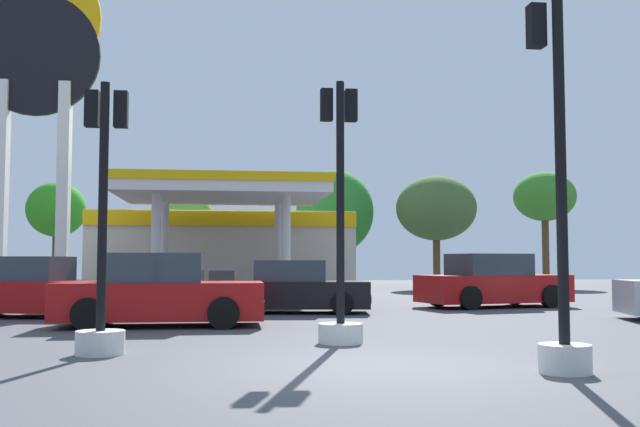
# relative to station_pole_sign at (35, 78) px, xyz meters

# --- Properties ---
(ground_plane) EXTENTS (90.00, 90.00, 0.00)m
(ground_plane) POSITION_rel_station_pole_sign_xyz_m (8.74, -17.00, -7.92)
(ground_plane) COLOR #47474C
(ground_plane) RESTS_ON ground
(gas_station) EXTENTS (10.98, 12.90, 4.32)m
(gas_station) POSITION_rel_station_pole_sign_xyz_m (6.64, 5.66, -5.95)
(gas_station) COLOR beige
(gas_station) RESTS_ON ground
(station_pole_sign) EXTENTS (4.47, 0.56, 12.38)m
(station_pole_sign) POSITION_rel_station_pole_sign_xyz_m (0.00, 0.00, 0.00)
(station_pole_sign) COLOR white
(station_pole_sign) RESTS_ON ground
(car_2) EXTENTS (4.56, 2.69, 1.53)m
(car_2) POSITION_rel_station_pole_sign_xyz_m (1.85, -7.28, -7.23)
(car_2) COLOR black
(car_2) RESTS_ON ground
(car_3) EXTENTS (4.45, 2.07, 1.59)m
(car_3) POSITION_rel_station_pole_sign_xyz_m (5.37, -10.36, -7.21)
(car_3) COLOR black
(car_3) RESTS_ON ground
(car_4) EXTENTS (4.90, 2.90, 1.64)m
(car_4) POSITION_rel_station_pole_sign_xyz_m (14.97, -4.89, -7.18)
(car_4) COLOR black
(car_4) RESTS_ON ground
(car_5) EXTENTS (4.19, 2.21, 1.44)m
(car_5) POSITION_rel_station_pole_sign_xyz_m (8.68, -6.62, -7.27)
(car_5) COLOR black
(car_5) RESTS_ON ground
(traffic_signal_0) EXTENTS (0.77, 0.77, 4.56)m
(traffic_signal_0) POSITION_rel_station_pole_sign_xyz_m (8.76, -14.09, -6.44)
(traffic_signal_0) COLOR silver
(traffic_signal_0) RESTS_ON ground
(traffic_signal_1) EXTENTS (0.66, 0.69, 4.88)m
(traffic_signal_1) POSITION_rel_station_pole_sign_xyz_m (11.02, -17.80, -6.44)
(traffic_signal_1) COLOR silver
(traffic_signal_1) RESTS_ON ground
(traffic_signal_2) EXTENTS (0.73, 0.73, 4.17)m
(traffic_signal_2) POSITION_rel_station_pole_sign_xyz_m (4.92, -15.15, -6.55)
(traffic_signal_2) COLOR silver
(traffic_signal_2) RESTS_ON ground
(tree_1) EXTENTS (2.91, 2.91, 5.38)m
(tree_1) POSITION_rel_station_pole_sign_xyz_m (-1.67, 11.10, -3.94)
(tree_1) COLOR brown
(tree_1) RESTS_ON ground
(tree_2) EXTENTS (2.88, 2.88, 5.26)m
(tree_2) POSITION_rel_station_pole_sign_xyz_m (4.61, 13.17, -4.22)
(tree_2) COLOR brown
(tree_2) RESTS_ON ground
(tree_3) EXTENTS (4.25, 4.25, 6.42)m
(tree_3) POSITION_rel_station_pole_sign_xyz_m (12.69, 12.80, -3.79)
(tree_3) COLOR brown
(tree_3) RESTS_ON ground
(tree_4) EXTENTS (4.24, 4.24, 5.94)m
(tree_4) POSITION_rel_station_pole_sign_xyz_m (17.80, 10.69, -3.71)
(tree_4) COLOR brown
(tree_4) RESTS_ON ground
(tree_5) EXTENTS (3.43, 3.43, 6.43)m
(tree_5) POSITION_rel_station_pole_sign_xyz_m (24.45, 12.03, -2.93)
(tree_5) COLOR brown
(tree_5) RESTS_ON ground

